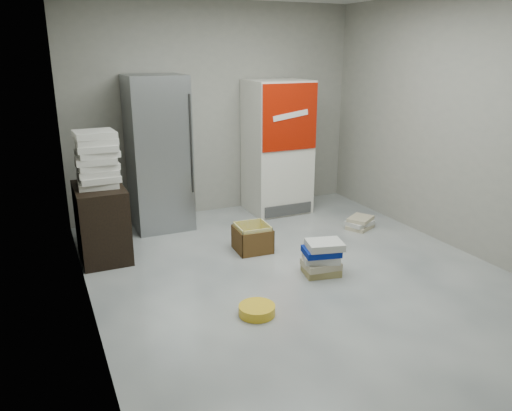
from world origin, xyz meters
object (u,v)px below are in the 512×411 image
object	(u,v)px
coke_cooler	(277,147)
phonebook_stack_main	(322,258)
steel_fridge	(158,153)
wood_shelf	(102,222)
cardboard_box	(252,240)

from	to	relation	value
coke_cooler	phonebook_stack_main	bearing A→B (deg)	-104.34
steel_fridge	coke_cooler	size ratio (longest dim) A/B	1.06
coke_cooler	phonebook_stack_main	size ratio (longest dim) A/B	4.14
steel_fridge	wood_shelf	size ratio (longest dim) A/B	2.37
cardboard_box	phonebook_stack_main	bearing A→B (deg)	-62.77
coke_cooler	cardboard_box	xyz separation A→B (m)	(-0.92, -1.24, -0.78)
steel_fridge	cardboard_box	size ratio (longest dim) A/B	4.73
steel_fridge	cardboard_box	xyz separation A→B (m)	(0.73, -1.24, -0.82)
steel_fridge	phonebook_stack_main	bearing A→B (deg)	-62.13
cardboard_box	wood_shelf	bearing A→B (deg)	164.81
steel_fridge	phonebook_stack_main	xyz separation A→B (m)	(1.11, -2.10, -0.77)
coke_cooler	cardboard_box	distance (m)	1.73
phonebook_stack_main	coke_cooler	bearing A→B (deg)	88.36
steel_fridge	phonebook_stack_main	distance (m)	2.50
cardboard_box	coke_cooler	bearing A→B (deg)	56.43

